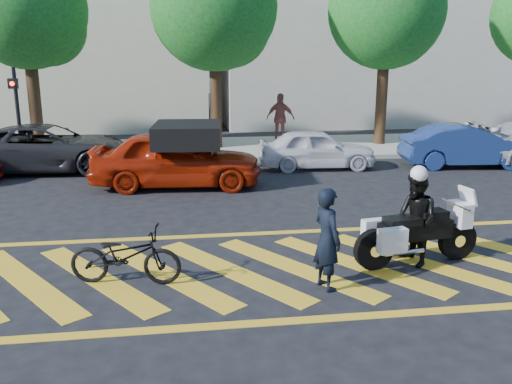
{
  "coord_description": "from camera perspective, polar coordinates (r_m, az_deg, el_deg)",
  "views": [
    {
      "loc": [
        -1.39,
        -8.54,
        3.54
      ],
      "look_at": [
        0.0,
        1.25,
        1.05
      ],
      "focal_mm": 38.0,
      "sensor_mm": 36.0,
      "label": 1
    }
  ],
  "objects": [
    {
      "name": "ground",
      "position": [
        9.35,
        1.08,
        -8.11
      ],
      "size": [
        90.0,
        90.0,
        0.0
      ],
      "primitive_type": "plane",
      "color": "black",
      "rests_on": "ground"
    },
    {
      "name": "sidewalk",
      "position": [
        20.88,
        -4.17,
        4.55
      ],
      "size": [
        60.0,
        5.0,
        0.15
      ],
      "primitive_type": "cube",
      "color": "#9E998E",
      "rests_on": "ground"
    },
    {
      "name": "crosswalk",
      "position": [
        9.35,
        0.85,
        -8.1
      ],
      "size": [
        12.33,
        4.0,
        0.01
      ],
      "color": "gold",
      "rests_on": "ground"
    },
    {
      "name": "building_left",
      "position": [
        30.31,
        -21.54,
        15.96
      ],
      "size": [
        16.0,
        8.0,
        10.0
      ],
      "primitive_type": "cube",
      "color": "beige",
      "rests_on": "ground"
    },
    {
      "name": "building_right",
      "position": [
        31.38,
        11.81,
        17.44
      ],
      "size": [
        16.0,
        8.0,
        11.0
      ],
      "primitive_type": "cube",
      "color": "beige",
      "rests_on": "ground"
    },
    {
      "name": "tree_left",
      "position": [
        21.25,
        -22.67,
        17.03
      ],
      "size": [
        4.2,
        4.2,
        7.26
      ],
      "color": "black",
      "rests_on": "ground"
    },
    {
      "name": "tree_center",
      "position": [
        20.72,
        -4.07,
        18.41
      ],
      "size": [
        4.6,
        4.6,
        7.56
      ],
      "color": "black",
      "rests_on": "ground"
    },
    {
      "name": "tree_right",
      "position": [
        22.17,
        13.8,
        17.65
      ],
      "size": [
        4.4,
        4.4,
        7.41
      ],
      "color": "black",
      "rests_on": "ground"
    },
    {
      "name": "signal_pole",
      "position": [
        19.05,
        -23.86,
        8.07
      ],
      "size": [
        0.28,
        0.43,
        3.2
      ],
      "color": "black",
      "rests_on": "ground"
    },
    {
      "name": "officer_bike",
      "position": [
        8.43,
        7.49,
        -4.92
      ],
      "size": [
        0.55,
        0.68,
        1.61
      ],
      "primitive_type": "imported",
      "rotation": [
        0.0,
        0.0,
        1.89
      ],
      "color": "black",
      "rests_on": "ground"
    },
    {
      "name": "bicycle",
      "position": [
        8.88,
        -13.58,
        -6.54
      ],
      "size": [
        1.86,
        0.94,
        0.93
      ],
      "primitive_type": "imported",
      "rotation": [
        0.0,
        0.0,
        1.38
      ],
      "color": "black",
      "rests_on": "ground"
    },
    {
      "name": "police_motorcycle",
      "position": [
        9.78,
        16.46,
        -4.16
      ],
      "size": [
        2.37,
        0.89,
        1.05
      ],
      "rotation": [
        0.0,
        0.0,
        0.16
      ],
      "color": "black",
      "rests_on": "ground"
    },
    {
      "name": "officer_moto",
      "position": [
        9.71,
        16.46,
        -2.8
      ],
      "size": [
        0.73,
        0.88,
        1.62
      ],
      "primitive_type": "imported",
      "rotation": [
        0.0,
        0.0,
        -1.41
      ],
      "color": "black",
      "rests_on": "ground"
    },
    {
      "name": "red_convertible",
      "position": [
        15.09,
        -8.38,
        3.48
      ],
      "size": [
        4.76,
        2.21,
        1.58
      ],
      "primitive_type": "imported",
      "rotation": [
        0.0,
        0.0,
        1.5
      ],
      "color": "#961B06",
      "rests_on": "ground"
    },
    {
      "name": "parked_mid_left",
      "position": [
        18.23,
        -21.08,
        4.35
      ],
      "size": [
        5.4,
        2.65,
        1.48
      ],
      "primitive_type": "imported",
      "rotation": [
        0.0,
        0.0,
        1.53
      ],
      "color": "black",
      "rests_on": "ground"
    },
    {
      "name": "parked_mid_right",
      "position": [
        17.57,
        6.38,
        4.54
      ],
      "size": [
        3.82,
        1.72,
        1.27
      ],
      "primitive_type": "imported",
      "rotation": [
        0.0,
        0.0,
        1.51
      ],
      "color": "silver",
      "rests_on": "ground"
    },
    {
      "name": "parked_right",
      "position": [
        19.0,
        21.27,
        4.54
      ],
      "size": [
        4.29,
        1.89,
        1.37
      ],
      "primitive_type": "imported",
      "rotation": [
        0.0,
        0.0,
        1.46
      ],
      "color": "navy",
      "rests_on": "ground"
    },
    {
      "name": "pedestrian_right",
      "position": [
        21.88,
        2.6,
        7.79
      ],
      "size": [
        1.24,
        0.93,
        1.95
      ],
      "primitive_type": "imported",
      "rotation": [
        0.0,
        0.0,
        2.69
      ],
      "color": "brown",
      "rests_on": "sidewalk"
    }
  ]
}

